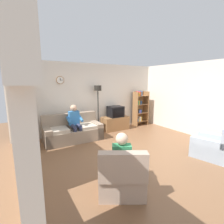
{
  "coord_description": "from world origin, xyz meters",
  "views": [
    {
      "loc": [
        -2.9,
        -3.53,
        2.01
      ],
      "look_at": [
        -0.26,
        0.87,
        1.06
      ],
      "focal_mm": 26.76,
      "sensor_mm": 36.0,
      "label": 1
    }
  ],
  "objects_px": {
    "tv": "(115,112)",
    "bookshelf": "(140,108)",
    "armchair_near_bookshelf": "(213,147)",
    "floor_lamp": "(98,96)",
    "tv_stand": "(115,123)",
    "couch": "(73,132)",
    "person_in_left_armchair": "(121,158)",
    "person_on_couch": "(75,121)",
    "armchair_near_window": "(121,176)"
  },
  "relations": [
    {
      "from": "tv_stand",
      "to": "tv",
      "type": "relative_size",
      "value": 1.83
    },
    {
      "from": "couch",
      "to": "tv",
      "type": "height_order",
      "value": "tv"
    },
    {
      "from": "armchair_near_window",
      "to": "person_on_couch",
      "type": "xyz_separation_m",
      "value": [
        0.13,
        2.98,
        0.41
      ]
    },
    {
      "from": "floor_lamp",
      "to": "armchair_near_window",
      "type": "height_order",
      "value": "floor_lamp"
    },
    {
      "from": "floor_lamp",
      "to": "person_in_left_armchair",
      "type": "bearing_deg",
      "value": -109.61
    },
    {
      "from": "floor_lamp",
      "to": "couch",
      "type": "bearing_deg",
      "value": -158.6
    },
    {
      "from": "floor_lamp",
      "to": "person_on_couch",
      "type": "bearing_deg",
      "value": -153.16
    },
    {
      "from": "bookshelf",
      "to": "couch",
      "type": "bearing_deg",
      "value": -172.34
    },
    {
      "from": "armchair_near_bookshelf",
      "to": "person_in_left_armchair",
      "type": "relative_size",
      "value": 0.93
    },
    {
      "from": "floor_lamp",
      "to": "armchair_near_window",
      "type": "relative_size",
      "value": 1.59
    },
    {
      "from": "bookshelf",
      "to": "floor_lamp",
      "type": "xyz_separation_m",
      "value": [
        -2.1,
        0.03,
        0.64
      ]
    },
    {
      "from": "tv_stand",
      "to": "armchair_near_bookshelf",
      "type": "height_order",
      "value": "armchair_near_bookshelf"
    },
    {
      "from": "tv_stand",
      "to": "armchair_near_window",
      "type": "relative_size",
      "value": 0.95
    },
    {
      "from": "couch",
      "to": "armchair_near_window",
      "type": "distance_m",
      "value": 3.09
    },
    {
      "from": "tv",
      "to": "armchair_near_bookshelf",
      "type": "distance_m",
      "value": 3.67
    },
    {
      "from": "tv",
      "to": "person_in_left_armchair",
      "type": "distance_m",
      "value": 3.9
    },
    {
      "from": "bookshelf",
      "to": "armchair_near_bookshelf",
      "type": "relative_size",
      "value": 1.51
    },
    {
      "from": "tv_stand",
      "to": "person_in_left_armchair",
      "type": "distance_m",
      "value": 3.93
    },
    {
      "from": "bookshelf",
      "to": "armchair_near_bookshelf",
      "type": "xyz_separation_m",
      "value": [
        -0.51,
        -3.63,
        -0.52
      ]
    },
    {
      "from": "tv",
      "to": "floor_lamp",
      "type": "height_order",
      "value": "floor_lamp"
    },
    {
      "from": "tv",
      "to": "person_on_couch",
      "type": "bearing_deg",
      "value": -166.33
    },
    {
      "from": "armchair_near_window",
      "to": "person_in_left_armchair",
      "type": "relative_size",
      "value": 1.04
    },
    {
      "from": "tv",
      "to": "armchair_near_window",
      "type": "bearing_deg",
      "value": -120.48
    },
    {
      "from": "armchair_near_window",
      "to": "armchair_near_bookshelf",
      "type": "distance_m",
      "value": 2.88
    },
    {
      "from": "tv",
      "to": "armchair_near_window",
      "type": "xyz_separation_m",
      "value": [
        -2.02,
        -3.44,
        -0.48
      ]
    },
    {
      "from": "armchair_near_bookshelf",
      "to": "person_in_left_armchair",
      "type": "xyz_separation_m",
      "value": [
        -2.83,
        0.18,
        0.32
      ]
    },
    {
      "from": "couch",
      "to": "tv",
      "type": "xyz_separation_m",
      "value": [
        1.94,
        0.35,
        0.46
      ]
    },
    {
      "from": "tv_stand",
      "to": "person_on_couch",
      "type": "distance_m",
      "value": 1.99
    },
    {
      "from": "bookshelf",
      "to": "armchair_near_window",
      "type": "height_order",
      "value": "bookshelf"
    },
    {
      "from": "tv",
      "to": "floor_lamp",
      "type": "xyz_separation_m",
      "value": [
        -0.74,
        0.12,
        0.68
      ]
    },
    {
      "from": "couch",
      "to": "bookshelf",
      "type": "relative_size",
      "value": 1.22
    },
    {
      "from": "tv_stand",
      "to": "person_in_left_armchair",
      "type": "xyz_separation_m",
      "value": [
        -1.98,
        -3.38,
        0.33
      ]
    },
    {
      "from": "bookshelf",
      "to": "person_on_couch",
      "type": "relative_size",
      "value": 1.27
    },
    {
      "from": "tv",
      "to": "armchair_near_bookshelf",
      "type": "xyz_separation_m",
      "value": [
        0.86,
        -3.53,
        -0.48
      ]
    },
    {
      "from": "armchair_near_window",
      "to": "armchair_near_bookshelf",
      "type": "height_order",
      "value": "same"
    },
    {
      "from": "floor_lamp",
      "to": "armchair_near_bookshelf",
      "type": "xyz_separation_m",
      "value": [
        1.59,
        -3.66,
        -1.16
      ]
    },
    {
      "from": "tv",
      "to": "bookshelf",
      "type": "distance_m",
      "value": 1.37
    },
    {
      "from": "tv",
      "to": "couch",
      "type": "bearing_deg",
      "value": -169.82
    },
    {
      "from": "person_on_couch",
      "to": "armchair_near_bookshelf",
      "type": "bearing_deg",
      "value": -48.25
    },
    {
      "from": "tv",
      "to": "tv_stand",
      "type": "bearing_deg",
      "value": 90.0
    },
    {
      "from": "tv_stand",
      "to": "person_on_couch",
      "type": "bearing_deg",
      "value": -165.64
    },
    {
      "from": "bookshelf",
      "to": "person_in_left_armchair",
      "type": "relative_size",
      "value": 1.41
    },
    {
      "from": "couch",
      "to": "armchair_near_window",
      "type": "bearing_deg",
      "value": -91.48
    },
    {
      "from": "floor_lamp",
      "to": "person_in_left_armchair",
      "type": "xyz_separation_m",
      "value": [
        -1.24,
        -3.48,
        -0.85
      ]
    },
    {
      "from": "tv_stand",
      "to": "tv",
      "type": "bearing_deg",
      "value": -90.0
    },
    {
      "from": "tv_stand",
      "to": "tv",
      "type": "distance_m",
      "value": 0.5
    },
    {
      "from": "tv_stand",
      "to": "tv",
      "type": "height_order",
      "value": "tv"
    },
    {
      "from": "floor_lamp",
      "to": "person_on_couch",
      "type": "distance_m",
      "value": 1.49
    },
    {
      "from": "tv",
      "to": "person_on_couch",
      "type": "relative_size",
      "value": 0.48
    },
    {
      "from": "tv",
      "to": "person_on_couch",
      "type": "distance_m",
      "value": 1.94
    }
  ]
}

